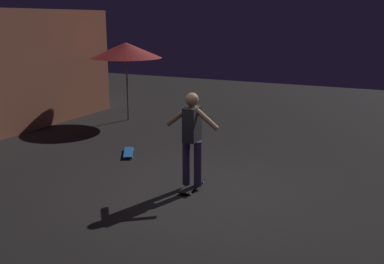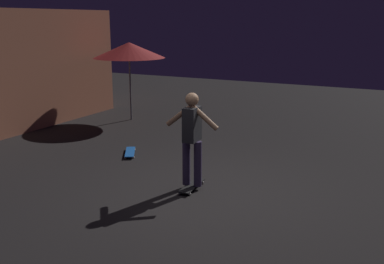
{
  "view_description": "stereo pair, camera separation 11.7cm",
  "coord_description": "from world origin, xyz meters",
  "px_view_note": "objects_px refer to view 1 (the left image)",
  "views": [
    {
      "loc": [
        -6.66,
        -3.12,
        2.96
      ],
      "look_at": [
        0.12,
        0.22,
        1.05
      ],
      "focal_mm": 41.96,
      "sensor_mm": 36.0,
      "label": 1
    },
    {
      "loc": [
        -6.6,
        -3.22,
        2.96
      ],
      "look_at": [
        0.12,
        0.22,
        1.05
      ],
      "focal_mm": 41.96,
      "sensor_mm": 36.0,
      "label": 2
    }
  ],
  "objects_px": {
    "skateboard_spare": "(129,152)",
    "patio_umbrella": "(126,50)",
    "skater": "(192,133)",
    "skateboard_ridden": "(192,186)"
  },
  "relations": [
    {
      "from": "skateboard_spare",
      "to": "skateboard_ridden",
      "type": "bearing_deg",
      "value": -119.28
    },
    {
      "from": "skateboard_spare",
      "to": "skater",
      "type": "relative_size",
      "value": 0.46
    },
    {
      "from": "patio_umbrella",
      "to": "skater",
      "type": "relative_size",
      "value": 1.38
    },
    {
      "from": "patio_umbrella",
      "to": "skater",
      "type": "distance_m",
      "value": 6.08
    },
    {
      "from": "skateboard_spare",
      "to": "skater",
      "type": "bearing_deg",
      "value": -119.28
    },
    {
      "from": "patio_umbrella",
      "to": "skateboard_ridden",
      "type": "relative_size",
      "value": 2.9
    },
    {
      "from": "skateboard_ridden",
      "to": "skater",
      "type": "xyz_separation_m",
      "value": [
        0.0,
        0.0,
        0.98
      ]
    },
    {
      "from": "patio_umbrella",
      "to": "skateboard_ridden",
      "type": "xyz_separation_m",
      "value": [
        -4.24,
        -4.23,
        -2.02
      ]
    },
    {
      "from": "patio_umbrella",
      "to": "skateboard_spare",
      "type": "height_order",
      "value": "patio_umbrella"
    },
    {
      "from": "skateboard_spare",
      "to": "patio_umbrella",
      "type": "bearing_deg",
      "value": 34.14
    }
  ]
}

